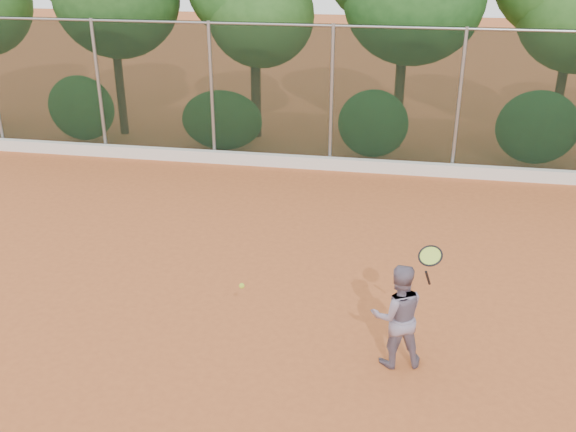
# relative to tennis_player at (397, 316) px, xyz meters

# --- Properties ---
(ground) EXTENTS (80.00, 80.00, 0.00)m
(ground) POSITION_rel_tennis_player_xyz_m (-1.81, 0.86, -0.75)
(ground) COLOR #BA5B2C
(ground) RESTS_ON ground
(concrete_curb) EXTENTS (24.00, 0.20, 0.30)m
(concrete_curb) POSITION_rel_tennis_player_xyz_m (-1.81, 7.68, -0.60)
(concrete_curb) COLOR silver
(concrete_curb) RESTS_ON ground
(tennis_player) EXTENTS (0.84, 0.72, 1.50)m
(tennis_player) POSITION_rel_tennis_player_xyz_m (0.00, 0.00, 0.00)
(tennis_player) COLOR slate
(tennis_player) RESTS_ON ground
(chainlink_fence) EXTENTS (24.09, 0.09, 3.50)m
(chainlink_fence) POSITION_rel_tennis_player_xyz_m (-1.81, 7.86, 1.11)
(chainlink_fence) COLOR black
(chainlink_fence) RESTS_ON ground
(tennis_racket) EXTENTS (0.39, 0.37, 0.59)m
(tennis_racket) POSITION_rel_tennis_player_xyz_m (0.34, -0.04, 0.91)
(tennis_racket) COLOR black
(tennis_racket) RESTS_ON ground
(tennis_ball_in_flight) EXTENTS (0.07, 0.07, 0.07)m
(tennis_ball_in_flight) POSITION_rel_tennis_player_xyz_m (-2.00, -0.49, 0.54)
(tennis_ball_in_flight) COLOR #B6D32F
(tennis_ball_in_flight) RESTS_ON ground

